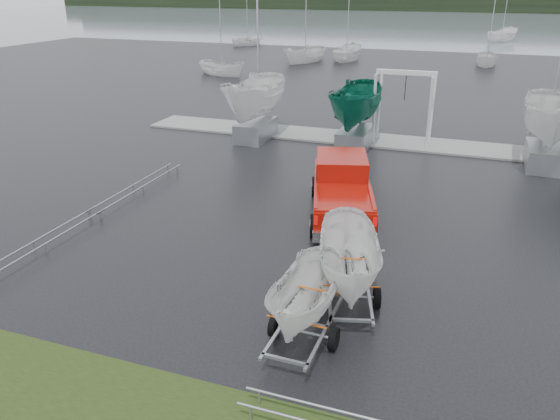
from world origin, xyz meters
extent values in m
plane|color=black|center=(0.00, 0.00, 0.00)|extent=(120.00, 120.00, 0.00)
plane|color=slate|center=(0.00, 100.00, -0.01)|extent=(300.00, 300.00, 0.00)
cube|color=gray|center=(0.00, 13.00, 0.05)|extent=(30.00, 3.00, 0.12)
cube|color=black|center=(0.00, 170.00, 3.00)|extent=(300.00, 8.00, 6.00)
cube|color=#961008|center=(-0.03, 1.62, 0.86)|extent=(3.78, 6.62, 1.03)
cube|color=#961008|center=(-0.34, 2.71, 1.68)|extent=(2.60, 2.93, 0.92)
cube|color=black|center=(-0.34, 2.71, 1.73)|extent=(2.56, 2.68, 0.59)
cube|color=silver|center=(0.83, -1.45, 0.54)|extent=(2.16, 0.78, 0.38)
cylinder|color=black|center=(-1.58, 3.32, 0.43)|extent=(0.55, 0.92, 0.86)
cylinder|color=black|center=(0.40, 3.87, 0.43)|extent=(0.55, 0.92, 0.86)
cylinder|color=black|center=(-0.47, -0.64, 0.43)|extent=(0.55, 0.92, 0.86)
cylinder|color=black|center=(1.51, -0.08, 0.43)|extent=(0.55, 0.92, 0.86)
cube|color=#94969C|center=(1.16, -4.68, 0.45)|extent=(1.05, 3.49, 0.08)
cube|color=#94969C|center=(2.22, -4.38, 0.45)|extent=(1.05, 3.49, 0.08)
cylinder|color=#94969C|center=(1.75, -4.72, 0.30)|extent=(1.56, 0.51, 0.08)
cylinder|color=black|center=(0.98, -4.94, 0.30)|extent=(0.34, 0.63, 0.60)
cylinder|color=black|center=(2.52, -4.51, 0.30)|extent=(0.34, 0.63, 0.60)
imported|color=silver|center=(1.69, -4.53, 2.81)|extent=(2.17, 2.20, 4.64)
cube|color=#EF5607|center=(1.48, -3.76, 1.00)|extent=(1.50, 0.46, 0.03)
cube|color=#EF5607|center=(1.91, -5.30, 1.00)|extent=(1.50, 0.46, 0.03)
cube|color=#94969C|center=(0.50, -6.58, 0.45)|extent=(0.14, 3.60, 0.08)
cube|color=#94969C|center=(1.60, -6.59, 0.45)|extent=(0.14, 3.60, 0.08)
cylinder|color=#94969C|center=(1.04, -6.78, 0.30)|extent=(1.60, 0.11, 0.08)
cylinder|color=black|center=(0.24, -6.77, 0.30)|extent=(0.19, 0.60, 0.60)
cylinder|color=black|center=(1.84, -6.80, 0.30)|extent=(0.19, 0.60, 0.60)
imported|color=silver|center=(1.05, -6.58, 2.41)|extent=(1.47, 1.50, 3.83)
cube|color=#EF5607|center=(1.06, -5.78, 1.00)|extent=(1.55, 0.07, 0.03)
cube|color=#EF5607|center=(1.03, -7.38, 1.00)|extent=(1.55, 0.07, 0.03)
cylinder|color=silver|center=(-0.81, 12.20, 2.00)|extent=(0.16, 0.58, 3.99)
cylinder|color=silver|center=(-0.81, 13.80, 2.00)|extent=(0.16, 0.58, 3.99)
cylinder|color=silver|center=(2.19, 12.20, 2.00)|extent=(0.16, 0.58, 3.99)
cylinder|color=silver|center=(2.19, 13.80, 2.00)|extent=(0.16, 0.58, 3.99)
cube|color=silver|center=(0.69, 13.00, 4.00)|extent=(3.30, 0.25, 0.25)
cube|color=#94969C|center=(-7.46, 11.00, 0.55)|extent=(1.60, 3.20, 1.10)
imported|color=silver|center=(-7.46, 11.00, 4.49)|extent=(2.55, 2.62, 6.78)
cylinder|color=#B2B2B7|center=(-7.46, 11.50, 7.22)|extent=(0.10, 0.10, 7.00)
cube|color=#94969C|center=(-1.60, 11.20, 0.55)|extent=(1.60, 3.20, 1.10)
imported|color=#0D5C45|center=(-1.60, 11.20, 4.34)|extent=(2.44, 2.50, 6.48)
cube|color=#94969C|center=(7.98, 11.00, 0.55)|extent=(1.60, 3.20, 1.10)
imported|color=silver|center=(7.98, 11.00, 4.41)|extent=(2.49, 2.56, 6.62)
cylinder|color=#94969C|center=(-8.75, 1.00, 0.35)|extent=(0.06, 6.50, 0.06)
cylinder|color=#94969C|center=(-9.25, 1.00, 0.35)|extent=(0.06, 6.50, 0.06)
cylinder|color=#94969C|center=(-8.75, -5.00, 0.35)|extent=(0.06, 6.50, 0.06)
cylinder|color=#94969C|center=(-9.25, -5.00, 0.35)|extent=(0.06, 6.50, 0.06)
imported|color=silver|center=(-14.71, 44.07, 0.00)|extent=(3.49, 3.54, 7.40)
cylinder|color=#B2B2B7|center=(-14.71, 44.07, 4.00)|extent=(0.08, 0.08, 8.00)
imported|color=silver|center=(-10.58, 47.26, 0.00)|extent=(2.78, 2.85, 7.08)
cylinder|color=#B2B2B7|center=(-10.58, 47.26, 4.00)|extent=(0.08, 0.08, 8.00)
imported|color=silver|center=(5.07, 48.12, 0.00)|extent=(2.24, 2.29, 5.85)
cylinder|color=#B2B2B7|center=(5.07, 48.12, 4.00)|extent=(0.08, 0.08, 8.00)
imported|color=silver|center=(-27.89, 58.27, 0.00)|extent=(2.91, 2.94, 5.69)
cylinder|color=#B2B2B7|center=(-27.89, 58.27, 4.00)|extent=(0.08, 0.08, 8.00)
imported|color=silver|center=(7.08, 77.48, 0.00)|extent=(4.03, 4.07, 8.07)
cylinder|color=#B2B2B7|center=(7.08, 77.48, 4.00)|extent=(0.08, 0.08, 8.00)
imported|color=silver|center=(-19.70, 32.27, 0.00)|extent=(3.02, 2.98, 6.03)
cylinder|color=#B2B2B7|center=(-19.70, 32.27, 4.00)|extent=(0.08, 0.08, 8.00)
camera|label=1|loc=(4.41, -17.98, 8.60)|focal=35.00mm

